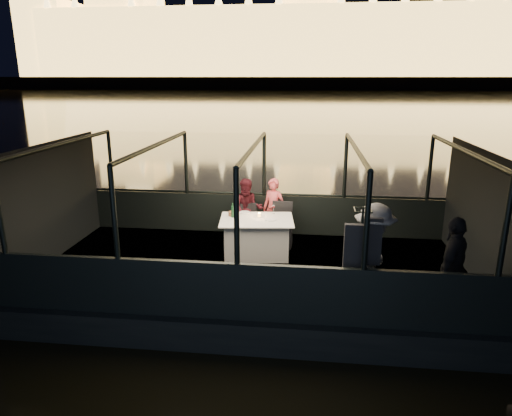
# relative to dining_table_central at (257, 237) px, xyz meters

# --- Properties ---
(river_water) EXTENTS (500.00, 500.00, 0.00)m
(river_water) POSITION_rel_dining_table_central_xyz_m (0.01, 79.42, -0.89)
(river_water) COLOR black
(river_water) RESTS_ON ground
(boat_hull) EXTENTS (8.60, 4.40, 1.00)m
(boat_hull) POSITION_rel_dining_table_central_xyz_m (0.01, -0.58, -0.89)
(boat_hull) COLOR black
(boat_hull) RESTS_ON river_water
(boat_deck) EXTENTS (8.00, 4.00, 0.04)m
(boat_deck) POSITION_rel_dining_table_central_xyz_m (0.01, -0.58, -0.41)
(boat_deck) COLOR black
(boat_deck) RESTS_ON boat_hull
(gunwale_port) EXTENTS (8.00, 0.08, 0.90)m
(gunwale_port) POSITION_rel_dining_table_central_xyz_m (0.01, 1.42, 0.06)
(gunwale_port) COLOR black
(gunwale_port) RESTS_ON boat_deck
(gunwale_starboard) EXTENTS (8.00, 0.08, 0.90)m
(gunwale_starboard) POSITION_rel_dining_table_central_xyz_m (0.01, -2.58, 0.06)
(gunwale_starboard) COLOR black
(gunwale_starboard) RESTS_ON boat_deck
(cabin_glass_port) EXTENTS (8.00, 0.02, 1.40)m
(cabin_glass_port) POSITION_rel_dining_table_central_xyz_m (0.01, 1.42, 1.21)
(cabin_glass_port) COLOR #99B2B2
(cabin_glass_port) RESTS_ON gunwale_port
(cabin_glass_starboard) EXTENTS (8.00, 0.02, 1.40)m
(cabin_glass_starboard) POSITION_rel_dining_table_central_xyz_m (0.01, -2.58, 1.21)
(cabin_glass_starboard) COLOR #99B2B2
(cabin_glass_starboard) RESTS_ON gunwale_starboard
(cabin_roof_glass) EXTENTS (8.00, 4.00, 0.02)m
(cabin_roof_glass) POSITION_rel_dining_table_central_xyz_m (0.01, -0.58, 1.91)
(cabin_roof_glass) COLOR #99B2B2
(cabin_roof_glass) RESTS_ON boat_deck
(end_wall_fore) EXTENTS (0.02, 4.00, 2.30)m
(end_wall_fore) POSITION_rel_dining_table_central_xyz_m (-3.99, -0.58, 0.76)
(end_wall_fore) COLOR black
(end_wall_fore) RESTS_ON boat_deck
(end_wall_aft) EXTENTS (0.02, 4.00, 2.30)m
(end_wall_aft) POSITION_rel_dining_table_central_xyz_m (4.01, -0.58, 0.76)
(end_wall_aft) COLOR black
(end_wall_aft) RESTS_ON boat_deck
(canopy_ribs) EXTENTS (8.00, 4.00, 2.30)m
(canopy_ribs) POSITION_rel_dining_table_central_xyz_m (0.01, -0.58, 0.76)
(canopy_ribs) COLOR black
(canopy_ribs) RESTS_ON boat_deck
(embankment) EXTENTS (400.00, 140.00, 6.00)m
(embankment) POSITION_rel_dining_table_central_xyz_m (0.01, 209.42, 0.11)
(embankment) COLOR #423D33
(embankment) RESTS_ON ground
(parliament_building) EXTENTS (220.00, 32.00, 60.00)m
(parliament_building) POSITION_rel_dining_table_central_xyz_m (0.01, 174.42, 28.11)
(parliament_building) COLOR #F2D18C
(parliament_building) RESTS_ON embankment
(dining_table_central) EXTENTS (1.55, 1.19, 0.77)m
(dining_table_central) POSITION_rel_dining_table_central_xyz_m (0.00, 0.00, 0.00)
(dining_table_central) COLOR silver
(dining_table_central) RESTS_ON boat_deck
(chair_port_left) EXTENTS (0.48, 0.48, 0.81)m
(chair_port_left) POSITION_rel_dining_table_central_xyz_m (-0.30, 0.77, 0.06)
(chair_port_left) COLOR black
(chair_port_left) RESTS_ON boat_deck
(chair_port_right) EXTENTS (0.45, 0.45, 0.93)m
(chair_port_right) POSITION_rel_dining_table_central_xyz_m (0.47, 0.59, 0.06)
(chair_port_right) COLOR black
(chair_port_right) RESTS_ON boat_deck
(coat_stand) EXTENTS (0.58, 0.53, 1.73)m
(coat_stand) POSITION_rel_dining_table_central_xyz_m (1.78, -2.27, 0.51)
(coat_stand) COLOR black
(coat_stand) RESTS_ON boat_deck
(person_woman_coral) EXTENTS (0.59, 0.51, 1.38)m
(person_woman_coral) POSITION_rel_dining_table_central_xyz_m (0.26, 1.01, 0.36)
(person_woman_coral) COLOR #F3585D
(person_woman_coral) RESTS_ON boat_deck
(person_man_maroon) EXTENTS (0.71, 0.58, 1.38)m
(person_man_maroon) POSITION_rel_dining_table_central_xyz_m (-0.31, 0.94, 0.36)
(person_man_maroon) COLOR #45131B
(person_man_maroon) RESTS_ON boat_deck
(passenger_stripe) EXTENTS (0.93, 1.24, 1.70)m
(passenger_stripe) POSITION_rel_dining_table_central_xyz_m (2.01, -2.00, 0.47)
(passenger_stripe) COLOR silver
(passenger_stripe) RESTS_ON boat_deck
(passenger_dark) EXTENTS (0.84, 0.99, 1.58)m
(passenger_dark) POSITION_rel_dining_table_central_xyz_m (3.16, -2.11, 0.47)
(passenger_dark) COLOR black
(passenger_dark) RESTS_ON boat_deck
(wine_bottle) EXTENTS (0.08, 0.08, 0.30)m
(wine_bottle) POSITION_rel_dining_table_central_xyz_m (-0.50, 0.08, 0.53)
(wine_bottle) COLOR #14371E
(wine_bottle) RESTS_ON dining_table_central
(bread_basket) EXTENTS (0.26, 0.26, 0.08)m
(bread_basket) POSITION_rel_dining_table_central_xyz_m (-0.50, 0.20, 0.42)
(bread_basket) COLOR brown
(bread_basket) RESTS_ON dining_table_central
(amber_candle) EXTENTS (0.06, 0.06, 0.08)m
(amber_candle) POSITION_rel_dining_table_central_xyz_m (0.03, 0.19, 0.42)
(amber_candle) COLOR gold
(amber_candle) RESTS_ON dining_table_central
(plate_near) EXTENTS (0.27, 0.27, 0.01)m
(plate_near) POSITION_rel_dining_table_central_xyz_m (0.28, -0.01, 0.39)
(plate_near) COLOR white
(plate_near) RESTS_ON dining_table_central
(plate_far) EXTENTS (0.24, 0.24, 0.01)m
(plate_far) POSITION_rel_dining_table_central_xyz_m (-0.30, 0.42, 0.39)
(plate_far) COLOR white
(plate_far) RESTS_ON dining_table_central
(wine_glass_white) EXTENTS (0.09, 0.09, 0.20)m
(wine_glass_white) POSITION_rel_dining_table_central_xyz_m (-0.49, 0.12, 0.48)
(wine_glass_white) COLOR silver
(wine_glass_white) RESTS_ON dining_table_central
(wine_glass_red) EXTENTS (0.06, 0.06, 0.18)m
(wine_glass_red) POSITION_rel_dining_table_central_xyz_m (0.31, 0.42, 0.48)
(wine_glass_red) COLOR silver
(wine_glass_red) RESTS_ON dining_table_central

